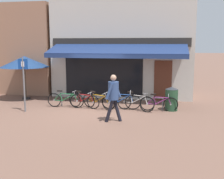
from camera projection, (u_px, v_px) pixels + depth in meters
The scene contains 14 objects.
ground_plane at pixel (90, 111), 12.37m from camera, with size 160.00×160.00×0.00m, color brown.
shop_front at pixel (123, 46), 16.07m from camera, with size 7.68×4.66×5.62m.
neighbour_building at pixel (16, 49), 17.97m from camera, with size 6.03×4.00×5.21m.
bike_rack_rail at pixel (110, 98), 12.91m from camera, with size 4.85×0.04×0.57m.
bicycle_green at pixel (65, 100), 13.07m from camera, with size 1.78×0.52×0.80m.
bicycle_red at pixel (84, 101), 12.96m from camera, with size 1.61×0.65×0.80m.
bicycle_orange at pixel (98, 101), 12.74m from camera, with size 1.67×0.87×0.83m.
bicycle_blue at pixel (121, 101), 12.65m from camera, with size 1.79×0.52×0.88m.
bicycle_silver at pixel (135, 102), 12.46m from camera, with size 1.77×0.70×0.86m.
bicycle_purple at pixel (159, 103), 12.34m from camera, with size 1.67×0.52×0.81m.
pedestrian_adult at pixel (113, 93), 10.58m from camera, with size 0.64×0.63×1.82m.
litter_bin at pixel (171, 99), 12.47m from camera, with size 0.57×0.57×1.07m.
parking_sign at pixel (24, 79), 12.09m from camera, with size 0.44×0.07×2.37m.
cafe_parasol at pixel (25, 62), 14.88m from camera, with size 2.58×2.58×2.29m.
Camera 1 is at (3.30, -11.63, 2.96)m, focal length 45.00 mm.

